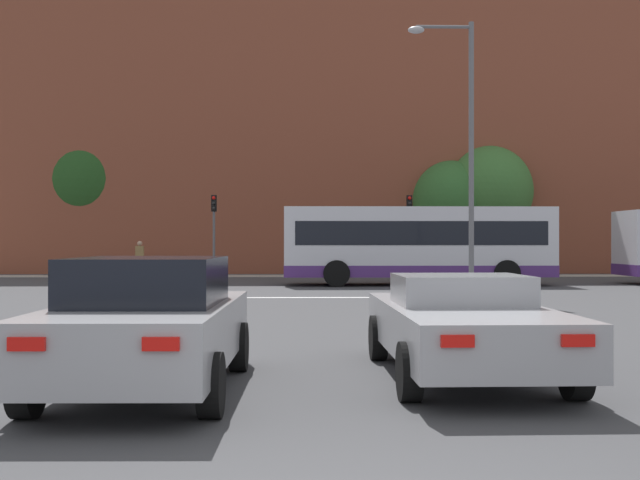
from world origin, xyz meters
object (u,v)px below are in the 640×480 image
Objects in this scene: street_lamp_junction at (462,133)px; pedestrian_walking_east at (360,256)px; car_roadster_right at (462,324)px; pedestrian_waiting at (140,255)px; traffic_light_far_right at (409,221)px; traffic_light_far_left at (214,221)px; car_saloon_left at (149,323)px; bus_crossing_lead at (417,244)px.

street_lamp_junction is 5.00× the size of pedestrian_walking_east.
pedestrian_waiting is at bearing 107.77° from car_roadster_right.
pedestrian_waiting is at bearing 176.65° from traffic_light_far_right.
pedestrian_waiting reaches higher than pedestrian_walking_east.
traffic_light_far_left reaches higher than pedestrian_waiting.
traffic_light_far_left is 7.28m from pedestrian_walking_east.
traffic_light_far_right is (6.96, 29.68, 1.89)m from car_saloon_left.
traffic_light_far_right reaches higher than pedestrian_waiting.
car_saloon_left is at bearing -15.84° from bus_crossing_lead.
bus_crossing_lead reaches higher than car_saloon_left.
car_saloon_left is 3.85m from car_roadster_right.
bus_crossing_lead is 8.16m from pedestrian_walking_east.
traffic_light_far_right is at bearing -40.81° from pedestrian_walking_east.
car_roadster_right is at bearing -101.31° from street_lamp_junction.
traffic_light_far_right is at bearing 82.73° from car_roadster_right.
pedestrian_walking_east is at bearing 82.26° from car_saloon_left.
car_saloon_left is 31.09m from pedestrian_waiting.
traffic_light_far_left is (-2.53, 29.82, 1.89)m from car_saloon_left.
street_lamp_junction is 4.89× the size of pedestrian_waiting.
pedestrian_walking_east is (7.08, 0.06, -1.68)m from traffic_light_far_left.
pedestrian_walking_east is (-2.41, 0.19, -1.68)m from traffic_light_far_right.
bus_crossing_lead is at bearing 93.33° from street_lamp_junction.
traffic_light_far_left is 0.47× the size of street_lamp_junction.
street_lamp_junction is at bearing -118.31° from pedestrian_walking_east.
car_saloon_left is 2.72× the size of pedestrian_walking_east.
car_saloon_left is 22.79m from bus_crossing_lead.
traffic_light_far_right is 13.33m from pedestrian_waiting.
car_saloon_left is 0.44× the size of bus_crossing_lead.
pedestrian_walking_east reaches higher than car_roadster_right.
street_lamp_junction reaches higher than traffic_light_far_right.
bus_crossing_lead is at bearing 82.40° from car_roadster_right.
car_roadster_right is 1.24× the size of traffic_light_far_right.
car_saloon_left is at bearing -167.70° from car_roadster_right.
traffic_light_far_left is at bearing 95.77° from car_saloon_left.
traffic_light_far_left reaches higher than bus_crossing_lead.
bus_crossing_lead is 2.62× the size of traffic_light_far_left.
car_roadster_right is at bearing -96.37° from traffic_light_far_right.
pedestrian_walking_east is at bearing -168.16° from bus_crossing_lead.
bus_crossing_lead is 6.14× the size of pedestrian_walking_east.
bus_crossing_lead is at bearing -42.09° from traffic_light_far_left.
pedestrian_walking_east reaches higher than car_saloon_left.
car_roadster_right is at bearing -127.88° from pedestrian_walking_east.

